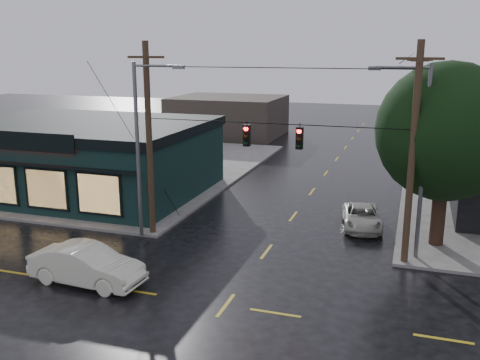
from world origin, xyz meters
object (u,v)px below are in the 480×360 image
(corner_tree, at_px, (446,132))
(utility_pole_nw, at_px, (153,234))
(sedan_cream, at_px, (87,265))
(suv_silver, at_px, (362,217))
(utility_pole_ne, at_px, (404,264))

(corner_tree, relative_size, utility_pole_nw, 0.90)
(corner_tree, height_order, utility_pole_nw, corner_tree)
(corner_tree, bearing_deg, sedan_cream, -146.94)
(utility_pole_nw, bearing_deg, sedan_cream, -88.12)
(suv_silver, bearing_deg, sedan_cream, -142.89)
(corner_tree, distance_m, utility_pole_nw, 15.86)
(sedan_cream, height_order, suv_silver, sedan_cream)
(corner_tree, height_order, suv_silver, corner_tree)
(utility_pole_ne, bearing_deg, suv_silver, 117.16)
(utility_pole_ne, distance_m, suv_silver, 5.32)
(utility_pole_ne, relative_size, suv_silver, 2.30)
(utility_pole_ne, relative_size, sedan_cream, 2.02)
(utility_pole_ne, distance_m, sedan_cream, 14.34)
(corner_tree, relative_size, sedan_cream, 1.81)
(utility_pole_nw, bearing_deg, utility_pole_ne, 0.00)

